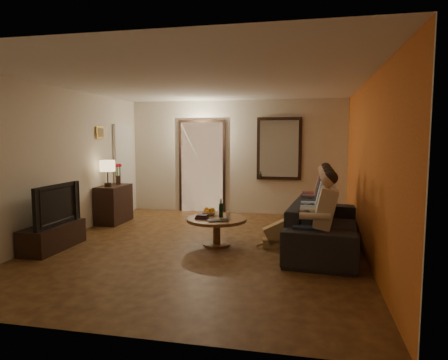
% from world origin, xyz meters
% --- Properties ---
extents(floor, '(5.00, 6.00, 0.01)m').
position_xyz_m(floor, '(0.00, 0.00, 0.00)').
color(floor, '#3C2010').
rests_on(floor, ground).
extents(ceiling, '(5.00, 6.00, 0.01)m').
position_xyz_m(ceiling, '(0.00, 0.00, 2.60)').
color(ceiling, white).
rests_on(ceiling, back_wall).
extents(back_wall, '(5.00, 0.02, 2.60)m').
position_xyz_m(back_wall, '(0.00, 3.00, 1.30)').
color(back_wall, beige).
rests_on(back_wall, floor).
extents(front_wall, '(5.00, 0.02, 2.60)m').
position_xyz_m(front_wall, '(0.00, -3.00, 1.30)').
color(front_wall, beige).
rests_on(front_wall, floor).
extents(left_wall, '(0.02, 6.00, 2.60)m').
position_xyz_m(left_wall, '(-2.50, 0.00, 1.30)').
color(left_wall, beige).
rests_on(left_wall, floor).
extents(right_wall, '(0.02, 6.00, 2.60)m').
position_xyz_m(right_wall, '(2.50, 0.00, 1.30)').
color(right_wall, beige).
rests_on(right_wall, floor).
extents(orange_accent, '(0.01, 6.00, 2.60)m').
position_xyz_m(orange_accent, '(2.49, 0.00, 1.30)').
color(orange_accent, '#D95C25').
rests_on(orange_accent, right_wall).
extents(kitchen_doorway, '(1.00, 0.06, 2.10)m').
position_xyz_m(kitchen_doorway, '(-0.80, 2.98, 1.05)').
color(kitchen_doorway, '#FFE0A5').
rests_on(kitchen_doorway, floor).
extents(door_trim, '(1.12, 0.04, 2.22)m').
position_xyz_m(door_trim, '(-0.80, 2.97, 1.05)').
color(door_trim, black).
rests_on(door_trim, floor).
extents(fridge_glimpse, '(0.45, 0.03, 1.70)m').
position_xyz_m(fridge_glimpse, '(-0.55, 2.98, 0.90)').
color(fridge_glimpse, silver).
rests_on(fridge_glimpse, floor).
extents(mirror_frame, '(1.00, 0.05, 1.40)m').
position_xyz_m(mirror_frame, '(1.00, 2.96, 1.50)').
color(mirror_frame, black).
rests_on(mirror_frame, back_wall).
extents(mirror_glass, '(0.86, 0.02, 1.26)m').
position_xyz_m(mirror_glass, '(1.00, 2.93, 1.50)').
color(mirror_glass, white).
rests_on(mirror_glass, back_wall).
extents(white_door, '(0.06, 0.85, 2.04)m').
position_xyz_m(white_door, '(-2.46, 2.30, 1.02)').
color(white_door, white).
rests_on(white_door, floor).
extents(framed_art, '(0.03, 0.28, 0.24)m').
position_xyz_m(framed_art, '(-2.47, 1.30, 1.85)').
color(framed_art, '#B28C33').
rests_on(framed_art, left_wall).
extents(art_canvas, '(0.01, 0.22, 0.18)m').
position_xyz_m(art_canvas, '(-2.46, 1.30, 1.85)').
color(art_canvas, brown).
rests_on(art_canvas, left_wall).
extents(dresser, '(0.45, 0.87, 0.77)m').
position_xyz_m(dresser, '(-2.25, 1.38, 0.38)').
color(dresser, black).
rests_on(dresser, floor).
extents(table_lamp, '(0.30, 0.30, 0.54)m').
position_xyz_m(table_lamp, '(-2.25, 1.16, 1.04)').
color(table_lamp, beige).
rests_on(table_lamp, dresser).
extents(flower_vase, '(0.14, 0.14, 0.44)m').
position_xyz_m(flower_vase, '(-2.25, 1.60, 0.99)').
color(flower_vase, red).
rests_on(flower_vase, dresser).
extents(tv_stand, '(0.45, 1.16, 0.39)m').
position_xyz_m(tv_stand, '(-2.25, -0.64, 0.19)').
color(tv_stand, black).
rests_on(tv_stand, floor).
extents(tv, '(1.11, 0.15, 0.64)m').
position_xyz_m(tv, '(-2.25, -0.64, 0.71)').
color(tv, black).
rests_on(tv, tv_stand).
extents(sofa, '(2.64, 1.24, 0.75)m').
position_xyz_m(sofa, '(1.93, 0.28, 0.37)').
color(sofa, black).
rests_on(sofa, floor).
extents(person_a, '(0.60, 0.40, 1.20)m').
position_xyz_m(person_a, '(1.83, -0.62, 0.60)').
color(person_a, tan).
rests_on(person_a, sofa).
extents(person_b, '(0.60, 0.40, 1.20)m').
position_xyz_m(person_b, '(1.83, -0.02, 0.60)').
color(person_b, tan).
rests_on(person_b, sofa).
extents(person_c, '(0.60, 0.40, 1.20)m').
position_xyz_m(person_c, '(1.83, 0.58, 0.60)').
color(person_c, tan).
rests_on(person_c, sofa).
extents(person_d, '(0.60, 0.40, 1.20)m').
position_xyz_m(person_d, '(1.83, 1.18, 0.60)').
color(person_d, tan).
rests_on(person_d, sofa).
extents(dog, '(0.59, 0.34, 0.56)m').
position_xyz_m(dog, '(1.21, 0.17, 0.28)').
color(dog, tan).
rests_on(dog, floor).
extents(coffee_table, '(0.98, 0.98, 0.45)m').
position_xyz_m(coffee_table, '(0.22, 0.10, 0.23)').
color(coffee_table, brown).
rests_on(coffee_table, floor).
extents(bowl, '(0.26, 0.26, 0.06)m').
position_xyz_m(bowl, '(0.04, 0.32, 0.48)').
color(bowl, white).
rests_on(bowl, coffee_table).
extents(oranges, '(0.20, 0.20, 0.08)m').
position_xyz_m(oranges, '(0.04, 0.32, 0.55)').
color(oranges, orange).
rests_on(oranges, bowl).
extents(wine_bottle, '(0.07, 0.07, 0.31)m').
position_xyz_m(wine_bottle, '(0.27, 0.20, 0.60)').
color(wine_bottle, black).
rests_on(wine_bottle, coffee_table).
extents(wine_glass, '(0.06, 0.06, 0.10)m').
position_xyz_m(wine_glass, '(0.40, 0.15, 0.50)').
color(wine_glass, silver).
rests_on(wine_glass, coffee_table).
extents(book_stack, '(0.20, 0.15, 0.07)m').
position_xyz_m(book_stack, '(0.00, 0.00, 0.48)').
color(book_stack, black).
rests_on(book_stack, coffee_table).
extents(laptop, '(0.39, 0.32, 0.03)m').
position_xyz_m(laptop, '(0.32, -0.18, 0.46)').
color(laptop, black).
rests_on(laptop, coffee_table).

